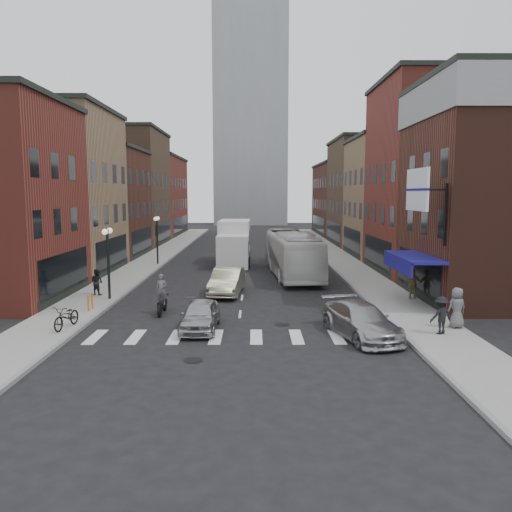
{
  "coord_description": "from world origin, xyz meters",
  "views": [
    {
      "loc": [
        0.72,
        -23.46,
        6.01
      ],
      "look_at": [
        0.82,
        5.99,
        2.32
      ],
      "focal_mm": 35.0,
      "sensor_mm": 36.0,
      "label": 1
    }
  ],
  "objects": [
    {
      "name": "distant_tower",
      "position": [
        0.0,
        78.0,
        25.0
      ],
      "size": [
        14.0,
        14.0,
        50.0
      ],
      "primitive_type": "cube",
      "color": "#9399A0",
      "rests_on": "ground"
    },
    {
      "name": "bldg_right_far_a",
      "position": [
        14.99,
        35.0,
        6.15
      ],
      "size": [
        10.3,
        12.2,
        12.3
      ],
      "color": "brown",
      "rests_on": "ground"
    },
    {
      "name": "bldg_right_far_b",
      "position": [
        14.99,
        49.0,
        5.15
      ],
      "size": [
        10.3,
        16.2,
        10.3
      ],
      "color": "#442118",
      "rests_on": "ground"
    },
    {
      "name": "sedan_left_far",
      "position": [
        -0.92,
        6.0,
        0.79
      ],
      "size": [
        2.13,
        4.91,
        1.57
      ],
      "primitive_type": "imported",
      "rotation": [
        0.0,
        0.0,
        -0.1
      ],
      "color": "#B2AD90",
      "rests_on": "ground"
    },
    {
      "name": "parked_bicycle",
      "position": [
        -7.5,
        -2.12,
        0.67
      ],
      "size": [
        0.99,
        2.05,
        1.03
      ],
      "primitive_type": "imported",
      "rotation": [
        0.0,
        0.0,
        -0.16
      ],
      "color": "black",
      "rests_on": "sidewalk_left"
    },
    {
      "name": "sedan_left_near",
      "position": [
        -1.69,
        -1.86,
        0.66
      ],
      "size": [
        1.65,
        3.92,
        1.32
      ],
      "primitive_type": "imported",
      "rotation": [
        0.0,
        0.0,
        -0.02
      ],
      "color": "#AAABAF",
      "rests_on": "ground"
    },
    {
      "name": "ped_right_c",
      "position": [
        9.6,
        -2.11,
        1.05
      ],
      "size": [
        0.99,
        0.77,
        1.79
      ],
      "primitive_type": "imported",
      "rotation": [
        0.0,
        0.0,
        3.39
      ],
      "color": "#5B5D63",
      "rests_on": "sidewalk_right"
    },
    {
      "name": "ped_left_solo",
      "position": [
        -8.45,
        5.14,
        0.91
      ],
      "size": [
        0.85,
        0.68,
        1.52
      ],
      "primitive_type": "imported",
      "rotation": [
        0.0,
        0.0,
        2.73
      ],
      "color": "black",
      "rests_on": "sidewalk_left"
    },
    {
      "name": "motorcycle_rider",
      "position": [
        -3.92,
        1.04,
        0.95
      ],
      "size": [
        0.58,
        2.0,
        2.03
      ],
      "rotation": [
        0.0,
        0.0,
        -0.07
      ],
      "color": "black",
      "rests_on": "ground"
    },
    {
      "name": "bldg_left_far_a",
      "position": [
        -14.99,
        35.0,
        6.65
      ],
      "size": [
        10.3,
        12.2,
        13.3
      ],
      "color": "brown",
      "rests_on": "ground"
    },
    {
      "name": "transit_bus",
      "position": [
        3.5,
        12.71,
        1.64
      ],
      "size": [
        3.6,
        11.93,
        3.28
      ],
      "primitive_type": "imported",
      "rotation": [
        0.0,
        0.0,
        0.07
      ],
      "color": "silver",
      "rests_on": "ground"
    },
    {
      "name": "curb_left",
      "position": [
        -7.0,
        22.0,
        0.0
      ],
      "size": [
        0.2,
        74.0,
        0.16
      ],
      "primitive_type": "cube",
      "color": "gray",
      "rests_on": "ground"
    },
    {
      "name": "streetlamp_near",
      "position": [
        -7.4,
        4.0,
        2.91
      ],
      "size": [
        0.32,
        1.22,
        4.11
      ],
      "color": "black",
      "rests_on": "ground"
    },
    {
      "name": "billboard_sign",
      "position": [
        8.59,
        0.5,
        6.13
      ],
      "size": [
        1.52,
        3.0,
        3.7
      ],
      "color": "black",
      "rests_on": "ground"
    },
    {
      "name": "bldg_right_corner",
      "position": [
        14.99,
        4.5,
        6.15
      ],
      "size": [
        10.3,
        9.2,
        12.3
      ],
      "color": "#442118",
      "rests_on": "ground"
    },
    {
      "name": "curb_car",
      "position": [
        5.21,
        -3.03,
        0.71
      ],
      "size": [
        3.15,
        5.22,
        1.41
      ],
      "primitive_type": "imported",
      "rotation": [
        0.0,
        0.0,
        0.25
      ],
      "color": "#AAA9AE",
      "rests_on": "ground"
    },
    {
      "name": "crosswalk_stripes",
      "position": [
        0.0,
        -3.0,
        0.0
      ],
      "size": [
        12.0,
        2.2,
        0.01
      ],
      "primitive_type": "cube",
      "color": "silver",
      "rests_on": "ground"
    },
    {
      "name": "awning_blue",
      "position": [
        8.93,
        2.5,
        2.63
      ],
      "size": [
        1.8,
        5.0,
        0.78
      ],
      "color": "navy",
      "rests_on": "ground"
    },
    {
      "name": "bldg_right_mid_b",
      "position": [
        14.99,
        24.0,
        5.65
      ],
      "size": [
        10.3,
        10.2,
        11.3
      ],
      "color": "#9F7857",
      "rests_on": "ground"
    },
    {
      "name": "ground",
      "position": [
        0.0,
        0.0,
        0.0
      ],
      "size": [
        160.0,
        160.0,
        0.0
      ],
      "primitive_type": "plane",
      "color": "black",
      "rests_on": "ground"
    },
    {
      "name": "bike_rack",
      "position": [
        -7.6,
        1.3,
        0.55
      ],
      "size": [
        0.08,
        0.68,
        0.8
      ],
      "color": "#D8590C",
      "rests_on": "sidewalk_left"
    },
    {
      "name": "ped_right_a",
      "position": [
        8.56,
        -3.06,
        0.95
      ],
      "size": [
        1.14,
        0.83,
        1.59
      ],
      "primitive_type": "imported",
      "rotation": [
        0.0,
        0.0,
        3.48
      ],
      "color": "black",
      "rests_on": "sidewalk_right"
    },
    {
      "name": "box_truck",
      "position": [
        -1.01,
        18.99,
        1.82
      ],
      "size": [
        2.68,
        8.5,
        3.69
      ],
      "rotation": [
        0.0,
        0.0,
        -0.01
      ],
      "color": "silver",
      "rests_on": "ground"
    },
    {
      "name": "sidewalk_right",
      "position": [
        8.5,
        22.0,
        0.07
      ],
      "size": [
        3.0,
        74.0,
        0.15
      ],
      "primitive_type": "cube",
      "color": "gray",
      "rests_on": "ground"
    },
    {
      "name": "sidewalk_left",
      "position": [
        -8.5,
        22.0,
        0.07
      ],
      "size": [
        3.0,
        74.0,
        0.15
      ],
      "primitive_type": "cube",
      "color": "gray",
      "rests_on": "ground"
    },
    {
      "name": "bldg_left_far_b",
      "position": [
        -14.99,
        49.0,
        5.65
      ],
      "size": [
        10.3,
        16.2,
        11.3
      ],
      "color": "maroon",
      "rests_on": "ground"
    },
    {
      "name": "streetlamp_far",
      "position": [
        -7.4,
        18.0,
        2.91
      ],
      "size": [
        0.32,
        1.22,
        4.11
      ],
      "color": "black",
      "rests_on": "ground"
    },
    {
      "name": "ped_right_b",
      "position": [
        9.6,
        3.96,
        0.98
      ],
      "size": [
        1.07,
        0.75,
        1.66
      ],
      "primitive_type": "imported",
      "rotation": [
        0.0,
        0.0,
        2.85
      ],
      "color": "olive",
      "rests_on": "sidewalk_right"
    },
    {
      "name": "bldg_left_mid_b",
      "position": [
        -14.99,
        24.0,
        5.15
      ],
      "size": [
        10.3,
        10.2,
        10.3
      ],
      "color": "#442118",
      "rests_on": "ground"
    },
    {
      "name": "curb_right",
      "position": [
        7.0,
        22.0,
        0.0
      ],
      "size": [
        0.2,
        74.0,
        0.16
      ],
      "primitive_type": "cube",
      "color": "gray",
      "rests_on": "ground"
    },
    {
      "name": "bldg_left_mid_a",
      "position": [
        -14.99,
        14.0,
        6.15
      ],
      "size": [
        10.3,
        10.2,
        12.3
      ],
      "color": "#9F7857",
      "rests_on": "ground"
    },
    {
      "name": "bldg_right_mid_a",
      "position": [
        15.0,
        14.0,
        7.15
      ],
      "size": [
        10.3,
        10.2,
        14.3
      ],
      "color": "maroon",
      "rests_on": "ground"
    }
  ]
}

